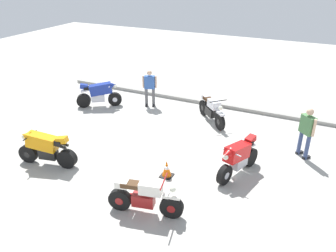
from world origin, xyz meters
The scene contains 10 objects.
ground_plane centered at (0.00, 0.00, 0.00)m, with size 40.00×40.00×0.00m, color #ADAAA3.
curb_edge centered at (0.00, 4.60, 0.07)m, with size 14.00×0.30×0.15m, color gray.
motorcycle_red_sportbike centered at (2.81, -0.27, 0.59)m, with size 0.90×1.91×1.14m.
motorcycle_cream_vintage centered at (1.15, -2.97, 0.49)m, with size 1.94×0.74×1.07m.
motorcycle_orange_sportbike centered at (-2.71, -2.28, 0.59)m, with size 1.95×0.76×1.14m.
motorcycle_blue_sportbike centered at (-4.04, 2.34, 0.59)m, with size 1.75×1.21×1.14m.
motorcycle_silver_cruiser centered at (0.92, 2.92, 0.52)m, with size 1.56×1.57×1.09m.
person_in_blue_shirt centered at (-2.08, 3.36, 0.91)m, with size 0.62×0.44×1.61m.
person_in_green_shirt centered at (4.47, 1.65, 0.98)m, with size 0.56×0.55×1.72m.
traffic_cone centered at (0.95, -1.27, 0.26)m, with size 0.36×0.36×0.53m.
Camera 1 is at (4.55, -8.81, 5.78)m, focal length 35.94 mm.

